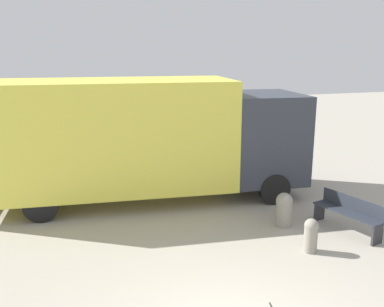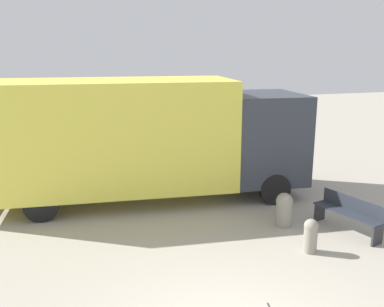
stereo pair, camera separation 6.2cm
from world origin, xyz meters
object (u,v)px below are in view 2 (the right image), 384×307
(delivery_truck, at_px, (145,136))
(bollard_near_bench, at_px, (311,234))
(bollard_far_bench, at_px, (284,208))
(park_bench, at_px, (349,212))

(delivery_truck, bearing_deg, bollard_near_bench, -52.67)
(bollard_near_bench, bearing_deg, delivery_truck, 121.35)
(bollard_near_bench, bearing_deg, bollard_far_bench, 83.74)
(delivery_truck, distance_m, park_bench, 5.63)
(delivery_truck, bearing_deg, park_bench, -36.03)
(bollard_near_bench, height_order, bollard_far_bench, bollard_far_bench)
(bollard_near_bench, xyz_separation_m, bollard_far_bench, (0.15, 1.38, 0.05))
(bollard_near_bench, relative_size, bollard_far_bench, 0.89)
(bollard_near_bench, distance_m, bollard_far_bench, 1.39)
(park_bench, bearing_deg, delivery_truck, 33.93)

